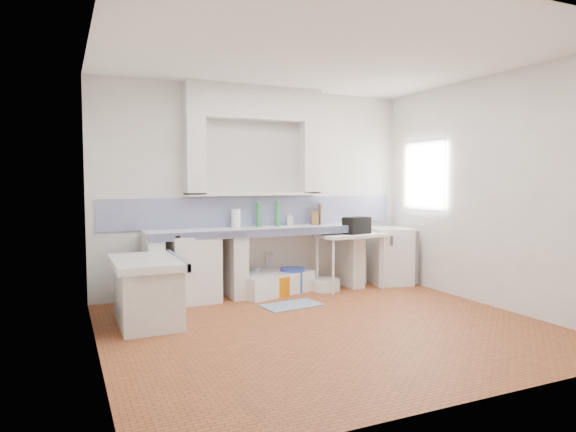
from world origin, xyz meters
name	(u,v)px	position (x,y,z in m)	size (l,w,h in m)	color
floor	(327,326)	(0.00, 0.00, 0.00)	(4.50, 4.50, 0.00)	#9E5029
ceiling	(329,55)	(0.00, 0.00, 2.80)	(4.50, 4.50, 0.00)	white
wall_back	(258,190)	(0.00, 2.00, 1.40)	(4.50, 4.50, 0.00)	white
wall_front	(472,200)	(0.00, -2.00, 1.40)	(4.50, 4.50, 0.00)	white
wall_left	(95,196)	(-2.25, 0.00, 1.40)	(4.50, 4.50, 0.00)	white
wall_right	(490,191)	(2.25, 0.00, 1.40)	(4.50, 4.50, 0.00)	white
alcove_mass	(254,103)	(-0.10, 1.88, 2.58)	(1.90, 0.25, 0.45)	white
window_frame	(435,176)	(2.42, 1.20, 1.60)	(0.35, 0.86, 1.06)	#351D11
lace_valance	(428,149)	(2.28, 1.20, 1.98)	(0.01, 0.84, 0.24)	white
counter_slab	(260,231)	(-0.10, 1.70, 0.86)	(3.00, 0.60, 0.08)	white
counter_lip	(267,233)	(-0.10, 1.42, 0.86)	(3.00, 0.04, 0.10)	navy
counter_pier_left	(154,272)	(-1.50, 1.70, 0.41)	(0.20, 0.55, 0.82)	white
counter_pier_mid	(235,266)	(-0.45, 1.70, 0.41)	(0.20, 0.55, 0.82)	white
counter_pier_right	(349,258)	(1.30, 1.70, 0.41)	(0.20, 0.55, 0.82)	white
peninsula_top	(147,262)	(-1.70, 0.90, 0.66)	(0.70, 1.10, 0.08)	white
peninsula_base	(147,295)	(-1.70, 0.90, 0.31)	(0.60, 1.00, 0.62)	white
peninsula_lip	(178,260)	(-1.37, 0.90, 0.66)	(0.04, 1.10, 0.10)	navy
backsplash	(259,212)	(0.00, 1.99, 1.10)	(4.27, 0.03, 0.40)	navy
stove	(193,268)	(-1.01, 1.69, 0.42)	(0.60, 0.58, 0.84)	white
sink	(273,284)	(0.09, 1.70, 0.13)	(1.07, 0.58, 0.26)	white
side_table	(350,261)	(1.19, 1.49, 0.39)	(0.94, 0.52, 0.04)	white
fridge	(391,256)	(1.92, 1.56, 0.42)	(0.54, 0.54, 0.83)	white
bucket_red	(249,285)	(-0.24, 1.73, 0.13)	(0.27, 0.27, 0.25)	#AC2417
bucket_orange	(279,286)	(0.11, 1.52, 0.13)	(0.28, 0.28, 0.26)	orange
bucket_blue	(293,280)	(0.38, 1.67, 0.16)	(0.35, 0.35, 0.32)	blue
basin_white	(325,285)	(0.82, 1.55, 0.08)	(0.41, 0.41, 0.16)	white
water_bottle_a	(257,280)	(-0.09, 1.85, 0.17)	(0.09, 0.09, 0.34)	silver
water_bottle_b	(282,278)	(0.29, 1.84, 0.16)	(0.08, 0.08, 0.32)	silver
black_bag	(357,225)	(1.27, 1.47, 0.90)	(0.37, 0.21, 0.23)	black
green_bottle_a	(259,215)	(-0.06, 1.85, 1.07)	(0.07, 0.07, 0.33)	#2E783F
green_bottle_b	(278,214)	(0.23, 1.85, 1.07)	(0.07, 0.07, 0.34)	#2E783F
knife_block	(315,218)	(0.77, 1.79, 1.00)	(0.10, 0.08, 0.20)	olive
cutting_board	(320,214)	(0.89, 1.85, 1.05)	(0.02, 0.22, 0.29)	olive
paper_towel	(236,218)	(-0.38, 1.85, 1.02)	(0.12, 0.12, 0.25)	white
soap_bottle	(290,219)	(0.42, 1.85, 0.99)	(0.08, 0.08, 0.18)	white
rug	(292,305)	(0.03, 0.96, 0.01)	(0.72, 0.41, 0.01)	#376087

